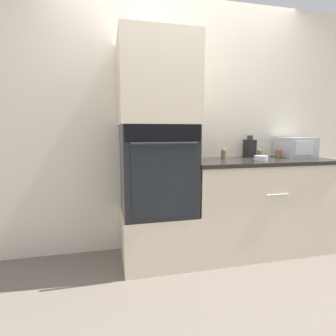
{
  "coord_description": "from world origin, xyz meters",
  "views": [
    {
      "loc": [
        -0.76,
        -2.01,
        1.21
      ],
      "look_at": [
        -0.25,
        0.21,
        0.89
      ],
      "focal_mm": 28.0,
      "sensor_mm": 36.0,
      "label": 1
    }
  ],
  "objects_px": {
    "microwave": "(295,147)",
    "knife_block": "(250,148)",
    "condiment_jar_near": "(278,154)",
    "condiment_jar_mid": "(260,153)",
    "wall_oven": "(157,169)",
    "bowl": "(261,158)",
    "condiment_jar_far": "(224,154)"
  },
  "relations": [
    {
      "from": "condiment_jar_far",
      "to": "condiment_jar_near",
      "type": "bearing_deg",
      "value": -2.62
    },
    {
      "from": "wall_oven",
      "to": "condiment_jar_near",
      "type": "distance_m",
      "value": 1.32
    },
    {
      "from": "wall_oven",
      "to": "knife_block",
      "type": "bearing_deg",
      "value": 11.84
    },
    {
      "from": "wall_oven",
      "to": "condiment_jar_mid",
      "type": "relative_size",
      "value": 9.09
    },
    {
      "from": "condiment_jar_near",
      "to": "condiment_jar_mid",
      "type": "xyz_separation_m",
      "value": [
        -0.17,
        0.08,
        0.0
      ]
    },
    {
      "from": "condiment_jar_far",
      "to": "knife_block",
      "type": "bearing_deg",
      "value": 16.19
    },
    {
      "from": "microwave",
      "to": "bowl",
      "type": "height_order",
      "value": "microwave"
    },
    {
      "from": "wall_oven",
      "to": "condiment_jar_far",
      "type": "relative_size",
      "value": 7.37
    },
    {
      "from": "microwave",
      "to": "bowl",
      "type": "bearing_deg",
      "value": -157.03
    },
    {
      "from": "knife_block",
      "to": "condiment_jar_near",
      "type": "height_order",
      "value": "knife_block"
    },
    {
      "from": "microwave",
      "to": "condiment_jar_mid",
      "type": "height_order",
      "value": "microwave"
    },
    {
      "from": "knife_block",
      "to": "bowl",
      "type": "height_order",
      "value": "knife_block"
    },
    {
      "from": "knife_block",
      "to": "condiment_jar_near",
      "type": "bearing_deg",
      "value": -26.26
    },
    {
      "from": "microwave",
      "to": "knife_block",
      "type": "relative_size",
      "value": 1.43
    },
    {
      "from": "condiment_jar_mid",
      "to": "condiment_jar_far",
      "type": "relative_size",
      "value": 0.81
    },
    {
      "from": "bowl",
      "to": "condiment_jar_far",
      "type": "relative_size",
      "value": 1.15
    },
    {
      "from": "condiment_jar_near",
      "to": "knife_block",
      "type": "bearing_deg",
      "value": 153.74
    },
    {
      "from": "microwave",
      "to": "knife_block",
      "type": "distance_m",
      "value": 0.5
    },
    {
      "from": "wall_oven",
      "to": "knife_block",
      "type": "xyz_separation_m",
      "value": [
        1.05,
        0.22,
        0.16
      ]
    },
    {
      "from": "wall_oven",
      "to": "condiment_jar_far",
      "type": "bearing_deg",
      "value": 9.65
    },
    {
      "from": "wall_oven",
      "to": "bowl",
      "type": "xyz_separation_m",
      "value": [
        0.98,
        -0.11,
        0.09
      ]
    },
    {
      "from": "condiment_jar_near",
      "to": "condiment_jar_far",
      "type": "bearing_deg",
      "value": 177.38
    },
    {
      "from": "wall_oven",
      "to": "microwave",
      "type": "xyz_separation_m",
      "value": [
        1.54,
        0.13,
        0.17
      ]
    },
    {
      "from": "microwave",
      "to": "knife_block",
      "type": "bearing_deg",
      "value": 169.19
    },
    {
      "from": "condiment_jar_mid",
      "to": "knife_block",
      "type": "bearing_deg",
      "value": 154.02
    },
    {
      "from": "microwave",
      "to": "condiment_jar_near",
      "type": "height_order",
      "value": "microwave"
    },
    {
      "from": "microwave",
      "to": "condiment_jar_near",
      "type": "relative_size",
      "value": 4.11
    },
    {
      "from": "bowl",
      "to": "wall_oven",
      "type": "bearing_deg",
      "value": 173.6
    },
    {
      "from": "wall_oven",
      "to": "microwave",
      "type": "distance_m",
      "value": 1.55
    },
    {
      "from": "bowl",
      "to": "condiment_jar_near",
      "type": "relative_size",
      "value": 1.55
    },
    {
      "from": "knife_block",
      "to": "condiment_jar_far",
      "type": "xyz_separation_m",
      "value": [
        -0.35,
        -0.1,
        -0.04
      ]
    },
    {
      "from": "microwave",
      "to": "bowl",
      "type": "distance_m",
      "value": 0.61
    }
  ]
}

